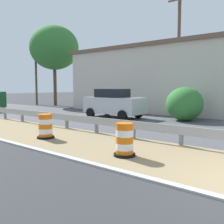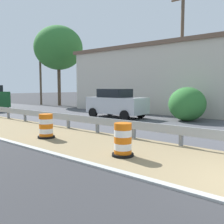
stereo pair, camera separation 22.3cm
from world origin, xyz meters
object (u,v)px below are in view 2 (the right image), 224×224
at_px(traffic_barrel_nearest, 123,141).
at_px(traffic_barrel_close, 46,127).
at_px(utility_pole_mid, 40,72).
at_px(car_mid_far_lane, 116,103).
at_px(utility_pole_near, 182,52).

bearing_deg(traffic_barrel_nearest, traffic_barrel_close, 88.01).
bearing_deg(traffic_barrel_close, utility_pole_mid, 56.73).
xyz_separation_m(traffic_barrel_nearest, utility_pole_mid, (11.39, 21.22, 3.31)).
bearing_deg(utility_pole_mid, traffic_barrel_nearest, -118.23).
relative_size(traffic_barrel_nearest, traffic_barrel_close, 1.02).
distance_m(car_mid_far_lane, utility_pole_mid, 15.59).
xyz_separation_m(traffic_barrel_nearest, traffic_barrel_close, (0.14, 4.08, -0.01)).
bearing_deg(car_mid_far_lane, utility_pole_mid, 163.16).
distance_m(traffic_barrel_nearest, utility_pole_near, 13.21).
height_order(utility_pole_near, utility_pole_mid, utility_pole_near).
relative_size(traffic_barrel_nearest, utility_pole_near, 0.11).
xyz_separation_m(traffic_barrel_nearest, car_mid_far_lane, (7.35, 6.42, 0.52)).
bearing_deg(traffic_barrel_close, traffic_barrel_nearest, -91.99).
distance_m(traffic_barrel_nearest, traffic_barrel_close, 4.08).
distance_m(traffic_barrel_close, utility_pole_mid, 20.77).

